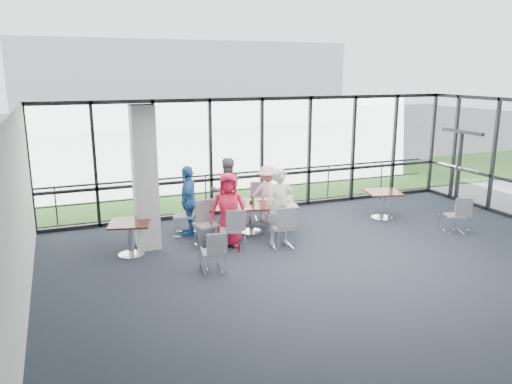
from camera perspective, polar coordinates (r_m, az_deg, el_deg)
name	(u,v)px	position (r m, az deg, el deg)	size (l,w,h in m)	color
floor	(357,273)	(10.24, 11.52, -9.02)	(12.00, 10.00, 0.02)	#232833
ceiling	(366,110)	(9.49, 12.44, 9.17)	(12.00, 10.00, 0.04)	white
wall_left	(16,230)	(8.20, -25.75, -3.97)	(0.10, 10.00, 3.20)	silver
curtain_wall_back	(262,155)	(14.08, 0.67, 4.29)	(12.00, 0.10, 3.20)	white
exit_door	(459,167)	(16.44, 22.18, 2.69)	(0.12, 1.60, 2.10)	black
structural_column	(145,178)	(11.21, -12.56, 1.54)	(0.50, 0.50, 3.20)	silver
apron	(212,177)	(19.02, -5.11, 1.73)	(80.00, 70.00, 0.02)	slate
grass_strip	(228,187)	(17.15, -3.18, 0.56)	(80.00, 5.00, 0.01)	#2B5321
hangar_main	(179,83)	(40.92, -8.84, 12.25)	(24.00, 10.00, 6.00)	silver
guard_rail	(254,188)	(14.84, -0.23, 0.45)	(0.06, 0.06, 12.00)	#2D2D33
main_table	(251,207)	(12.20, -0.52, -1.78)	(2.38, 1.70, 0.75)	#3C1D0F
side_table_left	(130,228)	(11.04, -14.21, -3.96)	(1.02, 1.02, 0.75)	#3C1D0F
side_table_right	(383,196)	(13.82, 14.31, -0.40)	(1.07, 1.07, 0.75)	#3C1D0F
diner_near_left	(228,210)	(11.26, -3.18, -2.04)	(0.83, 0.54, 1.69)	red
diner_near_right	(280,207)	(11.30, 2.78, -1.74)	(0.65, 0.48, 1.78)	silver
diner_far_left	(227,191)	(12.95, -3.37, 0.14)	(0.84, 0.52, 1.74)	slate
diner_far_right	(267,194)	(13.10, 1.28, -0.22)	(0.97, 0.50, 1.50)	#FDA4AF
diner_end	(189,201)	(12.06, -7.72, -1.02)	(1.01, 0.55, 1.72)	#2C62A9
chair_main_nl	(230,230)	(11.10, -2.98, -4.34)	(0.45, 0.45, 0.93)	slate
chair_main_nr	(282,227)	(11.25, 2.99, -4.05)	(0.46, 0.46, 0.94)	slate
chair_main_fl	(231,205)	(13.30, -2.87, -1.55)	(0.40, 0.40, 0.81)	slate
chair_main_fr	(264,202)	(13.38, 0.88, -1.11)	(0.47, 0.47, 0.96)	slate
chair_main_end	(184,216)	(12.18, -8.19, -2.71)	(0.48, 0.48, 0.97)	slate
chair_spare_la	(213,252)	(9.93, -4.99, -6.89)	(0.41, 0.41, 0.83)	slate
chair_spare_lb	(206,225)	(11.38, -5.70, -3.75)	(0.49, 0.49, 1.00)	slate
chair_spare_r	(455,216)	(13.18, 21.79, -2.51)	(0.43, 0.43, 0.89)	slate
plate_nl	(231,208)	(11.77, -2.92, -1.80)	(0.26, 0.26, 0.01)	white
plate_nr	(278,206)	(11.94, 2.57, -1.57)	(0.25, 0.25, 0.01)	white
plate_fl	(231,200)	(12.50, -2.90, -0.87)	(0.27, 0.27, 0.01)	white
plate_fr	(269,199)	(12.53, 1.55, -0.82)	(0.28, 0.28, 0.01)	white
plate_end	(212,204)	(12.15, -5.05, -1.35)	(0.25, 0.25, 0.01)	white
tumbler_a	(244,203)	(11.90, -1.41, -1.30)	(0.07, 0.07, 0.14)	white
tumbler_b	(267,202)	(11.99, 1.31, -1.20)	(0.07, 0.07, 0.14)	white
tumbler_c	(251,198)	(12.38, -0.57, -0.73)	(0.06, 0.06, 0.13)	white
tumbler_d	(222,203)	(11.96, -3.94, -1.24)	(0.07, 0.07, 0.15)	white
menu_a	(246,209)	(11.67, -1.13, -1.94)	(0.27, 0.19, 0.00)	beige
menu_b	(292,206)	(11.98, 4.08, -1.57)	(0.29, 0.20, 0.00)	beige
menu_c	(256,199)	(12.56, 0.04, -0.82)	(0.31, 0.22, 0.00)	beige
condiment_caddy	(252,202)	(12.18, -0.50, -1.18)	(0.10, 0.07, 0.04)	black
ketchup_bottle	(252,199)	(12.20, -0.42, -0.82)	(0.06, 0.06, 0.18)	#9D0006
green_bottle	(253,199)	(12.15, -0.30, -0.84)	(0.05, 0.05, 0.20)	#277C33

